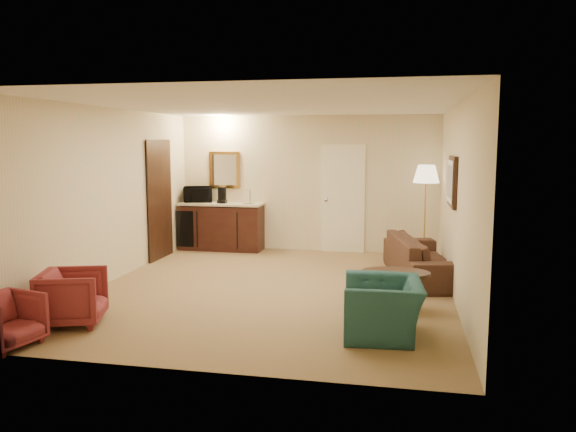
# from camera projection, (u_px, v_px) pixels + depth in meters

# --- Properties ---
(ground) EXTENTS (6.00, 6.00, 0.00)m
(ground) POSITION_uv_depth(u_px,v_px,m) (273.00, 289.00, 8.06)
(ground) COLOR #896346
(ground) RESTS_ON ground
(room_walls) EXTENTS (5.02, 6.01, 2.61)m
(room_walls) POSITION_uv_depth(u_px,v_px,m) (277.00, 167.00, 8.60)
(room_walls) COLOR beige
(room_walls) RESTS_ON ground
(wetbar_cabinet) EXTENTS (1.64, 0.58, 0.92)m
(wetbar_cabinet) POSITION_uv_depth(u_px,v_px,m) (222.00, 226.00, 10.96)
(wetbar_cabinet) COLOR #341A10
(wetbar_cabinet) RESTS_ON ground
(sofa) EXTENTS (1.09, 2.28, 0.86)m
(sofa) POSITION_uv_depth(u_px,v_px,m) (424.00, 251.00, 8.63)
(sofa) COLOR black
(sofa) RESTS_ON ground
(teal_armchair) EXTENTS (0.68, 0.99, 0.82)m
(teal_armchair) POSITION_uv_depth(u_px,v_px,m) (383.00, 298.00, 6.06)
(teal_armchair) COLOR #215452
(teal_armchair) RESTS_ON ground
(rose_chair_near) EXTENTS (0.82, 0.85, 0.70)m
(rose_chair_near) POSITION_uv_depth(u_px,v_px,m) (72.00, 294.00, 6.44)
(rose_chair_near) COLOR maroon
(rose_chair_near) RESTS_ON ground
(rose_chair_far) EXTENTS (0.67, 0.70, 0.61)m
(rose_chair_far) POSITION_uv_depth(u_px,v_px,m) (6.00, 318.00, 5.72)
(rose_chair_far) COLOR maroon
(rose_chair_far) RESTS_ON ground
(coffee_table) EXTENTS (0.91, 0.66, 0.49)m
(coffee_table) POSITION_uv_depth(u_px,v_px,m) (395.00, 290.00, 7.02)
(coffee_table) COLOR black
(coffee_table) RESTS_ON ground
(floor_lamp) EXTENTS (0.56, 0.56, 1.71)m
(floor_lamp) POSITION_uv_depth(u_px,v_px,m) (425.00, 213.00, 9.85)
(floor_lamp) COLOR gold
(floor_lamp) RESTS_ON ground
(waste_bin) EXTENTS (0.27, 0.27, 0.31)m
(waste_bin) POSITION_uv_depth(u_px,v_px,m) (253.00, 243.00, 10.81)
(waste_bin) COLOR black
(waste_bin) RESTS_ON ground
(microwave) EXTENTS (0.62, 0.46, 0.37)m
(microwave) POSITION_uv_depth(u_px,v_px,m) (198.00, 193.00, 11.05)
(microwave) COLOR black
(microwave) RESTS_ON wetbar_cabinet
(coffee_maker) EXTENTS (0.20, 0.20, 0.31)m
(coffee_maker) POSITION_uv_depth(u_px,v_px,m) (222.00, 195.00, 10.85)
(coffee_maker) COLOR black
(coffee_maker) RESTS_ON wetbar_cabinet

